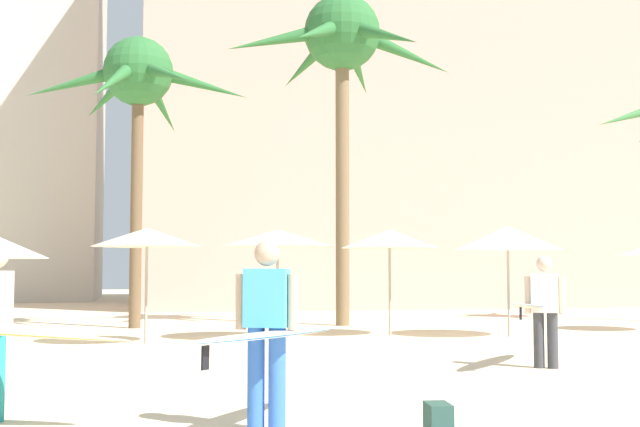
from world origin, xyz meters
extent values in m
cube|color=#DB9989|center=(8.36, 29.69, 9.62)|extent=(22.46, 10.64, 19.24)
cone|color=#428447|center=(10.74, 16.06, 5.86)|extent=(2.23, 0.46, 0.98)
cylinder|color=brown|center=(2.43, 16.67, 3.97)|extent=(0.37, 0.37, 7.94)
sphere|color=#2D6B33|center=(2.43, 16.67, 7.94)|extent=(2.08, 2.08, 2.08)
cone|color=#2D6B33|center=(4.25, 16.71, 7.47)|extent=(2.77, 0.52, 1.37)
cone|color=#2D6B33|center=(3.28, 18.27, 7.41)|extent=(1.69, 2.63, 1.47)
cone|color=#2D6B33|center=(1.81, 18.40, 7.50)|extent=(1.36, 2.77, 1.32)
cone|color=#2D6B33|center=(0.57, 16.54, 7.58)|extent=(2.82, 0.66, 1.16)
cone|color=#2D6B33|center=(1.42, 15.16, 7.45)|extent=(1.90, 2.55, 1.40)
cone|color=#2D6B33|center=(3.10, 14.99, 7.44)|extent=(1.44, 2.73, 1.43)
cylinder|color=brown|center=(-2.98, 16.85, 3.31)|extent=(0.30, 0.30, 6.62)
sphere|color=#2D6B33|center=(-2.98, 16.85, 6.62)|extent=(1.80, 1.80, 1.80)
cone|color=#2D6B33|center=(-1.35, 16.69, 6.31)|extent=(2.51, 0.64, 1.01)
cone|color=#2D6B33|center=(-2.37, 18.25, 6.04)|extent=(1.31, 2.32, 1.51)
cone|color=#2D6B33|center=(-3.79, 18.25, 6.22)|extent=(1.57, 2.32, 1.17)
cone|color=#2D6B33|center=(-4.60, 17.07, 6.28)|extent=(2.50, 0.73, 1.07)
cone|color=#2D6B33|center=(-3.55, 15.43, 6.03)|extent=(1.24, 2.33, 1.52)
cone|color=#2D6B33|center=(-2.34, 15.36, 6.24)|extent=(1.34, 2.42, 1.13)
cylinder|color=gray|center=(2.64, 13.15, 1.20)|extent=(0.06, 0.06, 2.39)
cone|color=beige|center=(2.64, 13.15, 2.18)|extent=(2.21, 2.21, 0.42)
cylinder|color=gray|center=(-2.74, 12.24, 1.16)|extent=(0.06, 0.06, 2.32)
cone|color=beige|center=(-2.74, 12.24, 2.13)|extent=(2.21, 2.21, 0.38)
cylinder|color=gray|center=(5.14, 12.32, 1.23)|extent=(0.06, 0.06, 2.46)
cone|color=white|center=(5.14, 12.32, 2.19)|extent=(2.41, 2.41, 0.54)
cylinder|color=gray|center=(0.01, 12.74, 1.17)|extent=(0.06, 0.06, 2.34)
cone|color=beige|center=(0.01, 12.74, 2.16)|extent=(2.43, 2.43, 0.36)
cylinder|color=beige|center=(-4.19, 4.10, 1.14)|extent=(0.12, 0.12, 0.54)
cylinder|color=blue|center=(-1.82, 2.97, 0.47)|extent=(0.21, 0.21, 0.94)
cylinder|color=blue|center=(-1.64, 2.88, 0.47)|extent=(0.21, 0.21, 0.94)
cube|color=#4CB2DB|center=(-1.73, 2.93, 1.21)|extent=(0.45, 0.36, 0.54)
sphere|color=#D1A889|center=(-1.73, 2.93, 1.62)|extent=(0.32, 0.32, 0.24)
cylinder|color=#D1A889|center=(-1.96, 3.03, 1.18)|extent=(0.13, 0.13, 0.51)
cylinder|color=#D1A889|center=(-1.50, 2.82, 1.18)|extent=(0.13, 0.13, 0.51)
ellipsoid|color=white|center=(-1.73, 2.63, 0.90)|extent=(1.95, 2.79, 0.14)
ellipsoid|color=#12599A|center=(-1.73, 2.63, 0.90)|extent=(1.97, 2.81, 0.12)
cube|color=black|center=(-2.40, 1.58, 0.82)|extent=(0.07, 0.10, 0.18)
cylinder|color=#3D3D42|center=(3.02, 6.84, 0.42)|extent=(0.22, 0.22, 0.83)
cylinder|color=#3D3D42|center=(3.19, 6.74, 0.42)|extent=(0.22, 0.22, 0.83)
cube|color=white|center=(3.11, 6.79, 1.13)|extent=(0.46, 0.40, 0.60)
sphere|color=beige|center=(3.11, 6.79, 1.57)|extent=(0.33, 0.33, 0.24)
cylinder|color=beige|center=(2.89, 6.92, 1.09)|extent=(0.14, 0.14, 0.57)
cylinder|color=beige|center=(3.32, 6.66, 1.09)|extent=(0.14, 0.14, 0.57)
ellipsoid|color=beige|center=(3.11, 7.09, 0.90)|extent=(1.98, 2.39, 0.25)
ellipsoid|color=#1B5B96|center=(3.11, 7.09, 0.90)|extent=(2.00, 2.41, 0.22)
cube|color=black|center=(2.42, 6.22, 0.85)|extent=(0.08, 0.10, 0.19)
camera|label=1|loc=(-2.89, -4.59, 1.47)|focal=45.97mm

